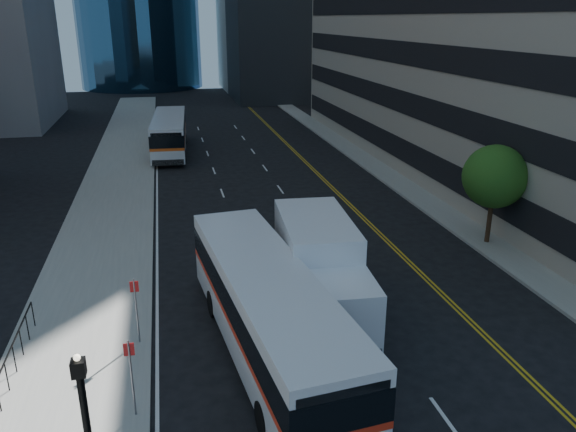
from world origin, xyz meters
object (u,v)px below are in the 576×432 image
object	(u,v)px
street_tree	(495,177)
bus_front	(268,310)
box_truck	(321,270)
bus_rear	(170,133)

from	to	relation	value
street_tree	bus_front	xyz separation A→B (m)	(-13.00, -7.59, -1.87)
bus_front	box_truck	bearing A→B (deg)	36.70
bus_front	box_truck	world-z (taller)	box_truck
bus_rear	box_truck	size ratio (longest dim) A/B	1.56
bus_rear	box_truck	distance (m)	30.85
street_tree	bus_front	distance (m)	15.17
bus_front	bus_rear	world-z (taller)	bus_front
bus_rear	street_tree	bearing A→B (deg)	-55.16
bus_front	bus_rear	size ratio (longest dim) A/B	1.04
bus_front	street_tree	bearing A→B (deg)	24.00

